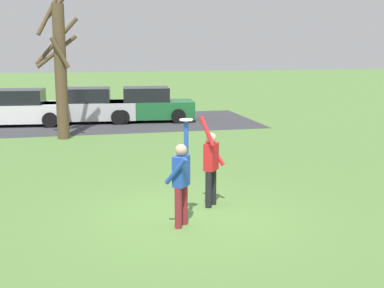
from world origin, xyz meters
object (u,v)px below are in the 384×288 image
person_catcher (181,178)px  parked_car_green (149,106)px  parked_car_silver (90,107)px  person_defender (211,163)px  frisbee_disc (186,120)px  parked_car_white (22,109)px  bare_tree_tall (60,65)px

person_catcher → parked_car_green: 14.58m
parked_car_silver → person_defender: bearing=-75.2°
person_catcher → frisbee_disc: frisbee_disc is taller
parked_car_white → person_defender: bearing=-63.3°
parked_car_green → frisbee_disc: bearing=-89.5°
parked_car_white → parked_car_green: bearing=5.3°
person_defender → frisbee_disc: bearing=-0.0°
person_defender → parked_car_green: 13.38m
person_defender → frisbee_disc: 1.66m
person_catcher → person_defender: size_ratio=1.02×
person_catcher → person_defender: 1.45m
person_catcher → parked_car_white: size_ratio=0.49×
parked_car_silver → parked_car_green: size_ratio=1.00×
person_defender → bare_tree_tall: bearing=-122.3°
frisbee_disc → parked_car_green: 14.46m
person_defender → parked_car_silver: size_ratio=0.48×
person_defender → parked_car_white: person_defender is taller
person_catcher → parked_car_silver: person_catcher is taller
parked_car_white → parked_car_green: 5.68m
bare_tree_tall → parked_car_green: bearing=44.6°
parked_car_green → bare_tree_tall: bearing=-129.5°
parked_car_green → person_catcher: bearing=-90.0°
bare_tree_tall → parked_car_white: bearing=114.7°
parked_car_green → bare_tree_tall: bare_tree_tall is taller
person_catcher → person_defender: (0.91, 1.14, -0.00)m
parked_car_white → parked_car_green: size_ratio=1.00×
parked_car_white → bare_tree_tall: (1.79, -3.89, 2.06)m
frisbee_disc → bare_tree_tall: bearing=103.5°
person_catcher → parked_car_green: (1.51, 14.50, -0.25)m
parked_car_white → parked_car_green: (5.68, -0.06, 0.00)m
bare_tree_tall → parked_car_silver: bearing=73.8°
parked_car_silver → bare_tree_tall: bearing=-100.2°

